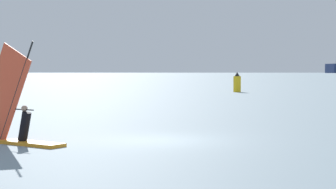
{
  "coord_description": "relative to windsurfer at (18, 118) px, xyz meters",
  "views": [
    {
      "loc": [
        6.23,
        -20.08,
        2.56
      ],
      "look_at": [
        -0.63,
        2.9,
        1.57
      ],
      "focal_mm": 61.04,
      "sensor_mm": 36.0,
      "label": 1
    }
  ],
  "objects": [
    {
      "name": "channel_buoy",
      "position": [
        -1.07,
        51.66,
        0.2
      ],
      "size": [
        0.91,
        0.91,
        2.44
      ],
      "color": "yellow",
      "rests_on": "ground_plane"
    },
    {
      "name": "windsurfer",
      "position": [
        0.0,
        0.0,
        0.0
      ],
      "size": [
        4.1,
        1.61,
        3.81
      ],
      "rotation": [
        0.0,
        0.0,
        5.98
      ],
      "color": "orange",
      "rests_on": "ground_plane"
    },
    {
      "name": "ground_plane",
      "position": [
        4.54,
        2.44,
        -0.91
      ],
      "size": [
        4000.0,
        4000.0,
        0.0
      ],
      "primitive_type": "plane",
      "color": "gray"
    }
  ]
}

